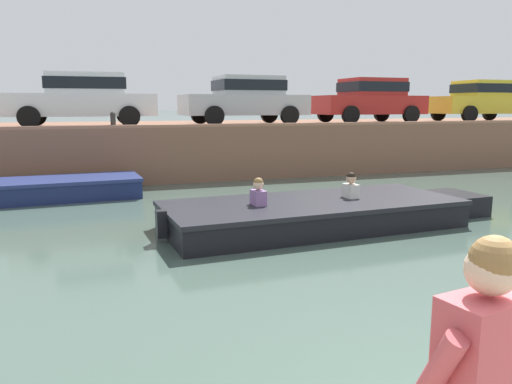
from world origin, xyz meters
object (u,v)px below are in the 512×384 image
car_right_inner_red (369,99)px  mooring_bollard_mid (113,119)px  person_seated_left (472,376)px  boat_moored_west_navy (36,190)px  motorboat_passing (325,213)px  car_rightmost_yellow (483,99)px  car_centre_silver (246,98)px  car_left_inner_white (83,97)px

car_right_inner_red → mooring_bollard_mid: 9.00m
car_right_inner_red → person_seated_left: 16.49m
boat_moored_west_navy → car_right_inner_red: 11.42m
motorboat_passing → car_rightmost_yellow: (10.44, 7.59, 2.19)m
car_centre_silver → mooring_bollard_mid: (-4.26, -1.48, -0.61)m
car_left_inner_white → car_rightmost_yellow: size_ratio=1.07×
car_centre_silver → car_right_inner_red: (4.60, -0.00, -0.00)m
mooring_bollard_mid → person_seated_left: size_ratio=0.46×
motorboat_passing → car_centre_silver: 7.95m
car_left_inner_white → car_right_inner_red: same height
mooring_bollard_mid → person_seated_left: 12.85m
motorboat_passing → person_seated_left: (-2.68, -6.70, 0.90)m
boat_moored_west_navy → person_seated_left: bearing=-76.7°
mooring_bollard_mid → person_seated_left: mooring_bollard_mid is taller
car_rightmost_yellow → person_seated_left: bearing=-132.6°
car_centre_silver → mooring_bollard_mid: bearing=-160.8°
car_right_inner_red → mooring_bollard_mid: bearing=-170.5°
boat_moored_west_navy → person_seated_left: size_ratio=5.41×
car_right_inner_red → mooring_bollard_mid: car_right_inner_red is taller
car_right_inner_red → mooring_bollard_mid: (-8.86, -1.48, -0.61)m
boat_moored_west_navy → person_seated_left: 11.48m
motorboat_passing → car_centre_silver: size_ratio=1.62×
motorboat_passing → person_seated_left: person_seated_left is taller
car_right_inner_red → car_left_inner_white: bearing=-180.0°
car_rightmost_yellow → car_left_inner_white: bearing=180.0°
car_rightmost_yellow → car_right_inner_red: bearing=180.0°
car_right_inner_red → car_rightmost_yellow: bearing=-0.0°
car_left_inner_white → person_seated_left: car_left_inner_white is taller
motorboat_passing → car_left_inner_white: 8.93m
motorboat_passing → car_rightmost_yellow: size_ratio=1.65×
boat_moored_west_navy → motorboat_passing: 6.93m
motorboat_passing → mooring_bollard_mid: size_ratio=14.95×
boat_moored_west_navy → car_rightmost_yellow: bearing=11.3°
boat_moored_west_navy → car_centre_silver: car_centre_silver is taller
boat_moored_west_navy → car_rightmost_yellow: size_ratio=1.29×
boat_moored_west_navy → car_left_inner_white: (1.14, 3.14, 2.20)m
car_right_inner_red → car_rightmost_yellow: (5.00, -0.00, 0.00)m
car_left_inner_white → person_seated_left: bearing=-84.0°
motorboat_passing → person_seated_left: bearing=-111.8°
motorboat_passing → car_right_inner_red: car_right_inner_red is taller
mooring_bollard_mid → motorboat_passing: bearing=-60.8°
car_left_inner_white → motorboat_passing: bearing=-61.2°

